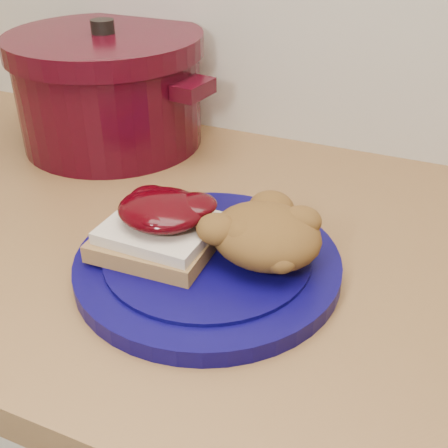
% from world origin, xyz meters
% --- Properties ---
extents(plate, '(0.30, 0.30, 0.02)m').
position_xyz_m(plate, '(-0.06, 1.43, 0.91)').
color(plate, '#080440').
rests_on(plate, wood_countertop).
extents(sandwich, '(0.12, 0.11, 0.06)m').
position_xyz_m(sandwich, '(-0.11, 1.42, 0.95)').
color(sandwich, olive).
rests_on(sandwich, plate).
extents(stuffing_mound, '(0.12, 0.11, 0.06)m').
position_xyz_m(stuffing_mound, '(0.00, 1.44, 0.95)').
color(stuffing_mound, brown).
rests_on(stuffing_mound, plate).
extents(dutch_oven, '(0.35, 0.32, 0.18)m').
position_xyz_m(dutch_oven, '(-0.34, 1.68, 0.98)').
color(dutch_oven, '#36050F').
rests_on(dutch_oven, wood_countertop).
extents(pepper_grinder, '(0.08, 0.08, 0.14)m').
position_xyz_m(pepper_grinder, '(-0.31, 1.67, 0.97)').
color(pepper_grinder, black).
rests_on(pepper_grinder, wood_countertop).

